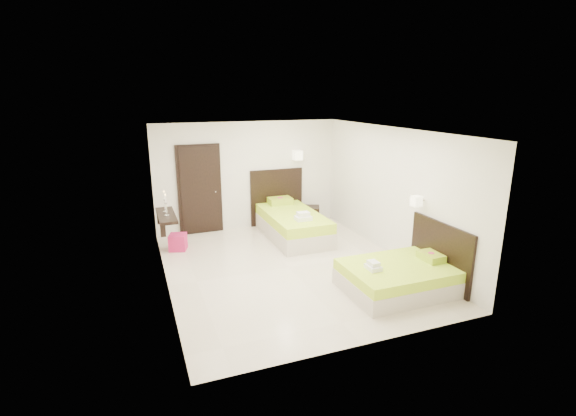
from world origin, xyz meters
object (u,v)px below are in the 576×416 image
object	(u,v)px
bed_single	(291,222)
bed_double	(401,275)
nightstand	(309,215)
ottoman	(178,242)

from	to	relation	value
bed_single	bed_double	xyz separation A→B (m)	(0.72, -3.25, -0.07)
bed_double	nightstand	world-z (taller)	bed_double
nightstand	ottoman	bearing A→B (deg)	-144.36
bed_single	nightstand	size ratio (longest dim) A/B	4.43
bed_single	bed_double	size ratio (longest dim) A/B	1.28
bed_single	ottoman	size ratio (longest dim) A/B	6.58
bed_double	ottoman	xyz separation A→B (m)	(-3.31, 3.28, -0.09)
bed_double	ottoman	distance (m)	4.66
bed_single	ottoman	world-z (taller)	bed_single
bed_single	bed_double	distance (m)	3.33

